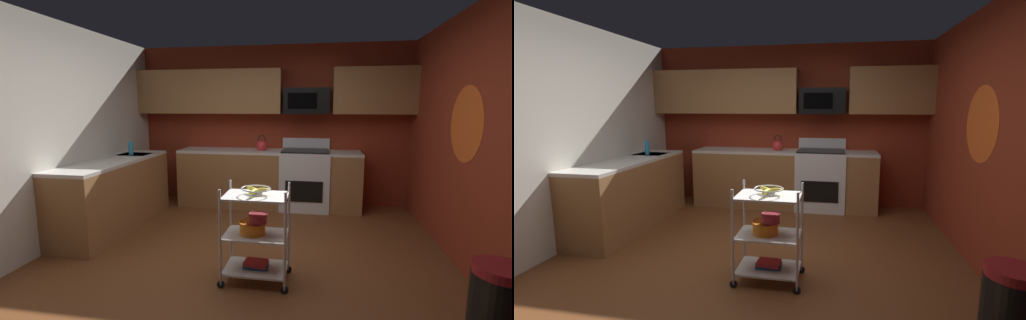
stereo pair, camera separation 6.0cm
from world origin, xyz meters
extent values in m
cube|color=brown|center=(0.00, 0.00, -0.02)|extent=(4.40, 4.80, 0.04)
cube|color=maroon|center=(0.00, 2.43, 1.30)|extent=(4.52, 0.06, 2.60)
cube|color=silver|center=(-2.23, 0.00, 1.30)|extent=(0.06, 4.80, 2.60)
cube|color=maroon|center=(2.23, 0.00, 1.30)|extent=(0.06, 4.80, 2.60)
cylinder|color=#E5591E|center=(2.20, 0.40, 1.45)|extent=(0.00, 0.76, 0.76)
cube|color=#9E6B3D|center=(0.00, 2.10, 0.44)|extent=(2.88, 0.60, 0.88)
cube|color=silver|center=(0.00, 2.10, 0.90)|extent=(2.88, 0.60, 0.04)
cube|color=#9E6B3D|center=(-1.90, 0.79, 0.44)|extent=(0.60, 2.02, 0.88)
cube|color=silver|center=(-1.90, 0.79, 0.90)|extent=(0.60, 2.02, 0.04)
cube|color=#B7BABC|center=(-1.90, 1.35, 0.84)|extent=(0.44, 0.36, 0.16)
cube|color=white|center=(0.58, 2.10, 0.46)|extent=(0.76, 0.64, 0.92)
cube|color=black|center=(0.58, 1.78, 0.35)|extent=(0.56, 0.01, 0.32)
cube|color=white|center=(0.58, 2.39, 1.01)|extent=(0.76, 0.06, 0.18)
cube|color=black|center=(0.58, 2.10, 0.93)|extent=(0.72, 0.60, 0.02)
cube|color=#9E6B3D|center=(-1.01, 2.23, 1.85)|extent=(2.38, 0.33, 0.70)
cube|color=#9E6B3D|center=(1.59, 2.23, 1.85)|extent=(1.22, 0.33, 0.70)
cube|color=black|center=(0.58, 2.21, 1.70)|extent=(0.70, 0.38, 0.40)
cube|color=black|center=(0.52, 2.02, 1.70)|extent=(0.44, 0.01, 0.24)
cylinder|color=silver|center=(-0.07, -0.52, 0.47)|extent=(0.02, 0.02, 0.88)
cylinder|color=black|center=(-0.07, -0.52, 0.04)|extent=(0.07, 0.02, 0.07)
cylinder|color=silver|center=(0.51, -0.52, 0.47)|extent=(0.02, 0.02, 0.88)
cylinder|color=black|center=(0.51, -0.52, 0.04)|extent=(0.07, 0.02, 0.07)
cylinder|color=silver|center=(-0.07, -0.13, 0.47)|extent=(0.02, 0.02, 0.88)
cylinder|color=black|center=(-0.07, -0.13, 0.04)|extent=(0.07, 0.02, 0.07)
cylinder|color=silver|center=(0.51, -0.13, 0.47)|extent=(0.02, 0.02, 0.88)
cylinder|color=black|center=(0.51, -0.13, 0.04)|extent=(0.07, 0.02, 0.07)
cube|color=silver|center=(0.22, -0.33, 0.12)|extent=(0.58, 0.40, 0.02)
cube|color=silver|center=(0.22, -0.33, 0.45)|extent=(0.58, 0.40, 0.02)
cube|color=silver|center=(0.22, -0.33, 0.82)|extent=(0.58, 0.40, 0.02)
torus|color=silver|center=(0.22, -0.33, 0.89)|extent=(0.27, 0.27, 0.01)
cylinder|color=silver|center=(0.22, -0.33, 0.84)|extent=(0.12, 0.12, 0.02)
ellipsoid|color=yellow|center=(0.27, -0.31, 0.87)|extent=(0.17, 0.09, 0.04)
ellipsoid|color=yellow|center=(0.18, -0.29, 0.87)|extent=(0.15, 0.14, 0.04)
ellipsoid|color=yellow|center=(0.21, -0.38, 0.87)|extent=(0.08, 0.17, 0.04)
cylinder|color=orange|center=(0.19, -0.33, 0.51)|extent=(0.24, 0.24, 0.11)
torus|color=orange|center=(0.19, -0.33, 0.57)|extent=(0.25, 0.25, 0.01)
cylinder|color=maroon|center=(0.24, -0.34, 0.61)|extent=(0.17, 0.17, 0.08)
torus|color=maroon|center=(0.24, -0.34, 0.65)|extent=(0.18, 0.18, 0.01)
cube|color=#1E4C8C|center=(0.22, -0.33, 0.14)|extent=(0.25, 0.15, 0.03)
cube|color=#B22626|center=(0.22, -0.33, 0.17)|extent=(0.22, 0.17, 0.04)
sphere|color=red|center=(-0.11, 2.10, 0.99)|extent=(0.18, 0.18, 0.18)
sphere|color=black|center=(-0.11, 2.10, 1.08)|extent=(0.03, 0.03, 0.03)
cone|color=red|center=(-0.03, 2.10, 1.01)|extent=(0.09, 0.04, 0.06)
torus|color=black|center=(-0.11, 2.10, 1.10)|extent=(0.12, 0.01, 0.12)
cylinder|color=#2D8CBF|center=(-1.90, 1.26, 1.02)|extent=(0.06, 0.06, 0.20)
cylinder|color=black|center=(1.90, -1.11, 0.30)|extent=(0.34, 0.34, 0.60)
cylinder|color=maroon|center=(1.90, -1.11, 0.63)|extent=(0.33, 0.33, 0.06)
camera|label=1|loc=(0.75, -3.34, 1.64)|focal=24.31mm
camera|label=2|loc=(0.80, -3.33, 1.64)|focal=24.31mm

